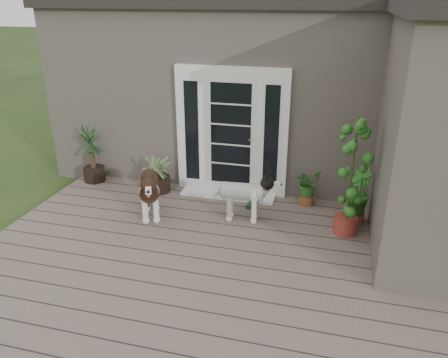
# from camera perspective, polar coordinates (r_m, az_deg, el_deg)

# --- Properties ---
(deck) EXTENTS (6.20, 4.60, 0.12)m
(deck) POSITION_cam_1_polar(r_m,az_deg,el_deg) (5.89, -2.48, -10.81)
(deck) COLOR #6B5B4C
(deck) RESTS_ON ground
(house_main) EXTENTS (7.40, 4.00, 3.10)m
(house_main) POSITION_cam_1_polar(r_m,az_deg,el_deg) (9.22, 5.35, 11.62)
(house_main) COLOR #665E54
(house_main) RESTS_ON ground
(roof_main) EXTENTS (7.60, 4.20, 0.20)m
(roof_main) POSITION_cam_1_polar(r_m,az_deg,el_deg) (9.05, 5.76, 21.93)
(roof_main) COLOR #2D2826
(roof_main) RESTS_ON house_main
(door_unit) EXTENTS (1.90, 0.14, 2.15)m
(door_unit) POSITION_cam_1_polar(r_m,az_deg,el_deg) (7.39, 0.95, 6.09)
(door_unit) COLOR white
(door_unit) RESTS_ON deck
(door_step) EXTENTS (1.60, 0.40, 0.05)m
(door_step) POSITION_cam_1_polar(r_m,az_deg,el_deg) (7.58, 0.53, -1.96)
(door_step) COLOR white
(door_step) RESTS_ON deck
(brindle_dog) EXTENTS (0.71, 0.98, 0.75)m
(brindle_dog) POSITION_cam_1_polar(r_m,az_deg,el_deg) (6.83, -9.54, -1.94)
(brindle_dog) COLOR #3A2315
(brindle_dog) RESTS_ON deck
(white_dog) EXTENTS (0.85, 0.41, 0.69)m
(white_dog) POSITION_cam_1_polar(r_m,az_deg,el_deg) (6.66, 2.41, -2.61)
(white_dog) COLOR beige
(white_dog) RESTS_ON deck
(spider_plant) EXTENTS (0.78, 0.78, 0.73)m
(spider_plant) POSITION_cam_1_polar(r_m,az_deg,el_deg) (7.71, -8.57, 0.95)
(spider_plant) COLOR #809D60
(spider_plant) RESTS_ON deck
(yucca) EXTENTS (0.73, 0.73, 1.05)m
(yucca) POSITION_cam_1_polar(r_m,az_deg,el_deg) (8.35, -16.69, 3.12)
(yucca) COLOR black
(yucca) RESTS_ON deck
(herb_a) EXTENTS (0.58, 0.58, 0.52)m
(herb_a) POSITION_cam_1_polar(r_m,az_deg,el_deg) (7.30, 10.69, -1.36)
(herb_a) COLOR #245016
(herb_a) RESTS_ON deck
(herb_b) EXTENTS (0.50, 0.50, 0.65)m
(herb_b) POSITION_cam_1_polar(r_m,az_deg,el_deg) (6.86, 16.76, -3.01)
(herb_b) COLOR #1D611B
(herb_b) RESTS_ON deck
(herb_c) EXTENTS (0.41, 0.41, 0.59)m
(herb_c) POSITION_cam_1_polar(r_m,az_deg,el_deg) (7.32, 19.83, -2.01)
(herb_c) COLOR #185518
(herb_c) RESTS_ON deck
(sapling) EXTENTS (0.58, 0.58, 1.79)m
(sapling) POSITION_cam_1_polar(r_m,az_deg,el_deg) (6.31, 16.12, 0.43)
(sapling) COLOR #2A5B1A
(sapling) RESTS_ON deck
(clog_left) EXTENTS (0.22, 0.30, 0.08)m
(clog_left) POSITION_cam_1_polar(r_m,az_deg,el_deg) (7.38, 3.92, -2.60)
(clog_left) COLOR #17391A
(clog_left) RESTS_ON deck
(clog_right) EXTENTS (0.15, 0.27, 0.08)m
(clog_right) POSITION_cam_1_polar(r_m,az_deg,el_deg) (7.19, 3.46, -3.32)
(clog_right) COLOR #16371B
(clog_right) RESTS_ON deck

